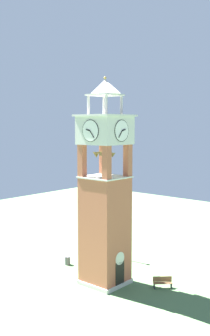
# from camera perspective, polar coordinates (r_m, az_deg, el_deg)

# --- Properties ---
(ground) EXTENTS (80.00, 80.00, 0.00)m
(ground) POSITION_cam_1_polar(r_m,az_deg,el_deg) (36.72, 0.00, -15.68)
(ground) COLOR #517547
(clock_tower) EXTENTS (3.86, 3.86, 17.51)m
(clock_tower) POSITION_cam_1_polar(r_m,az_deg,el_deg) (34.71, 0.00, -4.63)
(clock_tower) COLOR #AD5B42
(clock_tower) RESTS_ON ground
(park_bench) EXTENTS (1.44, 1.45, 0.95)m
(park_bench) POSITION_cam_1_polar(r_m,az_deg,el_deg) (35.91, 7.99, -15.43)
(park_bench) COLOR brown
(park_bench) RESTS_ON ground
(lamp_post) EXTENTS (0.36, 0.36, 4.08)m
(lamp_post) POSITION_cam_1_polar(r_m,az_deg,el_deg) (41.65, 3.04, -8.96)
(lamp_post) COLOR black
(lamp_post) RESTS_ON ground
(trash_bin) EXTENTS (0.52, 0.52, 0.80)m
(trash_bin) POSITION_cam_1_polar(r_m,az_deg,el_deg) (41.14, -5.22, -12.68)
(trash_bin) COLOR #4C4C51
(trash_bin) RESTS_ON ground
(shrub_near_entry) EXTENTS (1.01, 1.01, 0.78)m
(shrub_near_entry) POSITION_cam_1_polar(r_m,az_deg,el_deg) (39.13, -2.87, -13.68)
(shrub_near_entry) COLOR #336638
(shrub_near_entry) RESTS_ON ground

